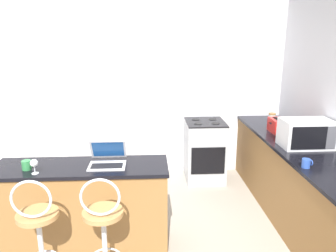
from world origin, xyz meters
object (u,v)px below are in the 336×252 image
at_px(toaster, 280,126).
at_px(wine_glass_tall, 34,164).
at_px(stove_range, 205,151).
at_px(storage_jar, 272,119).
at_px(laptop, 108,158).
at_px(microwave, 306,133).
at_px(bar_stool_far, 104,234).
at_px(mug_green, 27,165).
at_px(bar_stool_near, 39,236).
at_px(mug_blue, 306,163).

height_order(toaster, wine_glass_tall, toaster).
xyz_separation_m(stove_range, storage_jar, (0.90, -0.21, 0.53)).
height_order(laptop, microwave, microwave).
bearing_deg(laptop, microwave, 10.24).
height_order(bar_stool_far, wine_glass_tall, wine_glass_tall).
bearing_deg(stove_range, mug_green, -139.48).
distance_m(bar_stool_far, toaster, 2.62).
xyz_separation_m(toaster, wine_glass_tall, (-2.70, -1.17, 0.01)).
bearing_deg(toaster, wine_glass_tall, -156.68).
bearing_deg(bar_stool_near, stove_range, 50.62).
xyz_separation_m(wine_glass_tall, storage_jar, (2.74, 1.55, -0.01)).
bearing_deg(laptop, stove_range, 52.12).
distance_m(bar_stool_near, microwave, 2.87).
distance_m(bar_stool_far, wine_glass_tall, 0.89).
xyz_separation_m(bar_stool_near, laptop, (0.52, 0.55, 0.47)).
bearing_deg(mug_blue, microwave, 65.60).
distance_m(bar_stool_far, laptop, 0.72).
bearing_deg(stove_range, mug_blue, -70.00).
distance_m(bar_stool_far, storage_jar, 2.88).
bearing_deg(microwave, laptop, -169.76).
bearing_deg(laptop, bar_stool_far, -88.92).
height_order(mug_blue, mug_green, mug_green).
bearing_deg(storage_jar, bar_stool_near, -144.14).
distance_m(bar_stool_near, toaster, 3.05).
xyz_separation_m(microwave, toaster, (-0.05, 0.58, -0.07)).
relative_size(bar_stool_near, bar_stool_far, 1.00).
height_order(microwave, wine_glass_tall, microwave).
bearing_deg(mug_blue, bar_stool_far, -169.43).
bearing_deg(mug_blue, mug_green, 177.60).
distance_m(storage_jar, mug_green, 3.19).
xyz_separation_m(mug_blue, wine_glass_tall, (-2.49, 0.01, 0.05)).
xyz_separation_m(bar_stool_near, toaster, (2.60, 1.52, 0.50)).
height_order(bar_stool_near, bar_stool_far, same).
height_order(laptop, wine_glass_tall, laptop).
bearing_deg(laptop, wine_glass_tall, -162.42).
xyz_separation_m(mug_blue, mug_green, (-2.59, 0.11, 0.00)).
bearing_deg(storage_jar, wine_glass_tall, -150.47).
bearing_deg(bar_stool_near, laptop, 46.66).
height_order(toaster, stove_range, toaster).
bearing_deg(bar_stool_far, mug_green, 148.37).
height_order(stove_range, wine_glass_tall, wine_glass_tall).
xyz_separation_m(toaster, mug_green, (-2.81, -1.06, -0.04)).
distance_m(microwave, wine_glass_tall, 2.82).
bearing_deg(wine_glass_tall, mug_green, 135.53).
distance_m(microwave, mug_green, 2.90).
xyz_separation_m(laptop, mug_blue, (1.87, -0.20, -0.01)).
relative_size(toaster, storage_jar, 1.75).
xyz_separation_m(bar_stool_far, mug_blue, (1.86, 0.35, 0.45)).
relative_size(laptop, toaster, 1.21).
relative_size(toaster, stove_range, 0.32).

